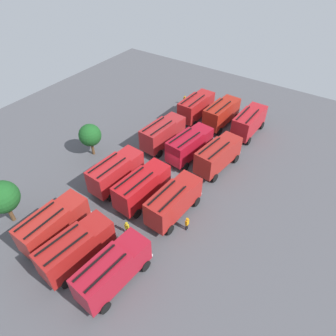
% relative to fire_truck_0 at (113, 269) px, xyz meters
% --- Properties ---
extents(ground_plane, '(65.03, 65.03, 0.00)m').
position_rel_fire_truck_0_xyz_m(ground_plane, '(14.20, 3.99, -2.15)').
color(ground_plane, '#4C4C51').
extents(fire_truck_0, '(7.39, 3.26, 3.88)m').
position_rel_fire_truck_0_xyz_m(fire_truck_0, '(0.00, 0.00, 0.00)').
color(fire_truck_0, maroon).
rests_on(fire_truck_0, ground).
extents(fire_truck_1, '(7.34, 3.11, 3.88)m').
position_rel_fire_truck_0_xyz_m(fire_truck_1, '(9.49, 0.06, 0.00)').
color(fire_truck_1, '#A11D1A').
rests_on(fire_truck_1, ground).
extents(fire_truck_2, '(7.44, 3.45, 3.88)m').
position_rel_fire_truck_0_xyz_m(fire_truck_2, '(19.05, -0.23, 0.00)').
color(fire_truck_2, maroon).
rests_on(fire_truck_2, ground).
extents(fire_truck_3, '(7.24, 2.86, 3.88)m').
position_rel_fire_truck_0_xyz_m(fire_truck_3, '(28.44, -0.39, 0.00)').
color(fire_truck_3, '#AD1A21').
rests_on(fire_truck_3, ground).
extents(fire_truck_4, '(7.43, 3.42, 3.88)m').
position_rel_fire_truck_0_xyz_m(fire_truck_4, '(-0.24, 4.20, 0.00)').
color(fire_truck_4, maroon).
rests_on(fire_truck_4, ground).
extents(fire_truck_5, '(7.36, 3.19, 3.88)m').
position_rel_fire_truck_0_xyz_m(fire_truck_5, '(9.34, 4.14, 0.00)').
color(fire_truck_5, '#AF1418').
rests_on(fire_truck_5, ground).
extents(fire_truck_6, '(7.44, 3.47, 3.88)m').
position_rel_fire_truck_0_xyz_m(fire_truck_6, '(18.90, 3.81, 0.00)').
color(fire_truck_6, maroon).
rests_on(fire_truck_6, ground).
extents(fire_truck_7, '(7.33, 3.10, 3.88)m').
position_rel_fire_truck_0_xyz_m(fire_truck_7, '(28.39, 3.97, 0.00)').
color(fire_truck_7, '#9E1F13').
rests_on(fire_truck_7, ground).
extents(fire_truck_8, '(7.24, 2.85, 3.88)m').
position_rel_fire_truck_0_xyz_m(fire_truck_8, '(0.40, 8.05, 0.00)').
color(fire_truck_8, '#A4221C').
rests_on(fire_truck_8, ground).
extents(fire_truck_9, '(7.33, 3.09, 3.88)m').
position_rel_fire_truck_0_xyz_m(fire_truck_9, '(9.58, 8.18, 0.00)').
color(fire_truck_9, '#AE1D20').
rests_on(fire_truck_9, ground).
extents(fire_truck_10, '(7.36, 3.17, 3.88)m').
position_rel_fire_truck_0_xyz_m(fire_truck_10, '(19.13, 8.20, 0.00)').
color(fire_truck_10, maroon).
rests_on(fire_truck_10, ground).
extents(fire_truck_11, '(7.27, 2.93, 3.88)m').
position_rel_fire_truck_0_xyz_m(fire_truck_11, '(27.95, 8.09, 0.00)').
color(fire_truck_11, '#A41B1B').
rests_on(fire_truck_11, ground).
extents(firefighter_0, '(0.42, 0.27, 1.68)m').
position_rel_fire_truck_0_xyz_m(firefighter_0, '(8.58, -2.19, -1.22)').
color(firefighter_0, black).
rests_on(firefighter_0, ground).
extents(firefighter_1, '(0.37, 0.48, 1.60)m').
position_rel_fire_truck_0_xyz_m(firefighter_1, '(30.64, 11.78, -1.27)').
color(firefighter_1, black).
rests_on(firefighter_1, ground).
extents(firefighter_2, '(0.32, 0.46, 1.61)m').
position_rel_fire_truck_0_xyz_m(firefighter_2, '(4.75, 2.57, -1.26)').
color(firefighter_2, black).
rests_on(firefighter_2, ground).
extents(tree_0, '(3.36, 3.36, 5.21)m').
position_rel_fire_truck_0_xyz_m(tree_0, '(-0.78, 13.81, 1.35)').
color(tree_0, brown).
rests_on(tree_0, ground).
extents(tree_1, '(2.93, 2.93, 4.54)m').
position_rel_fire_truck_0_xyz_m(tree_1, '(12.30, 14.92, 0.90)').
color(tree_1, brown).
rests_on(tree_1, ground).
extents(traffic_cone_0, '(0.48, 0.48, 0.69)m').
position_rel_fire_truck_0_xyz_m(traffic_cone_0, '(13.78, 0.99, -1.81)').
color(traffic_cone_0, '#F2600C').
rests_on(traffic_cone_0, ground).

